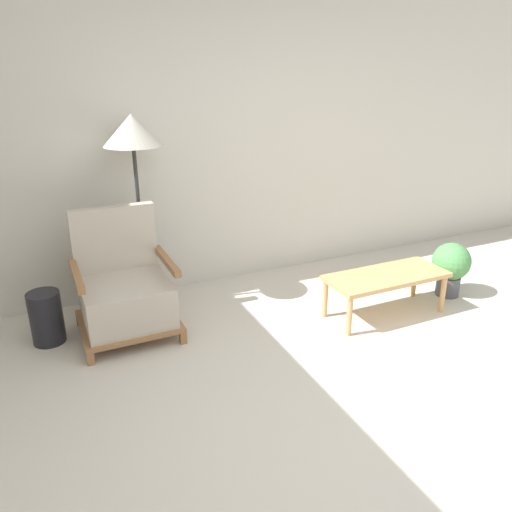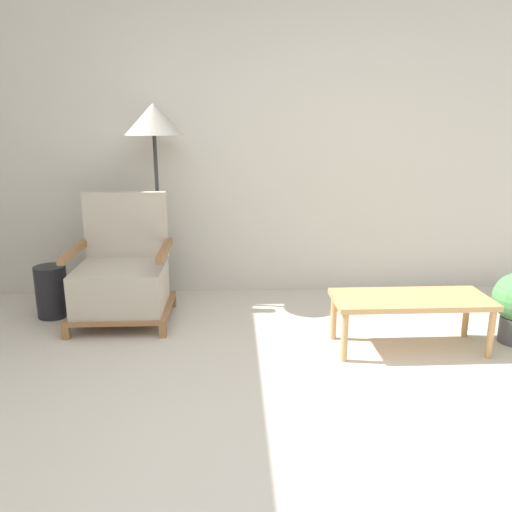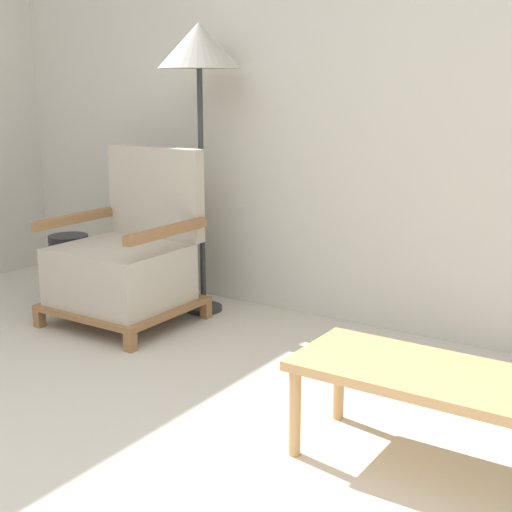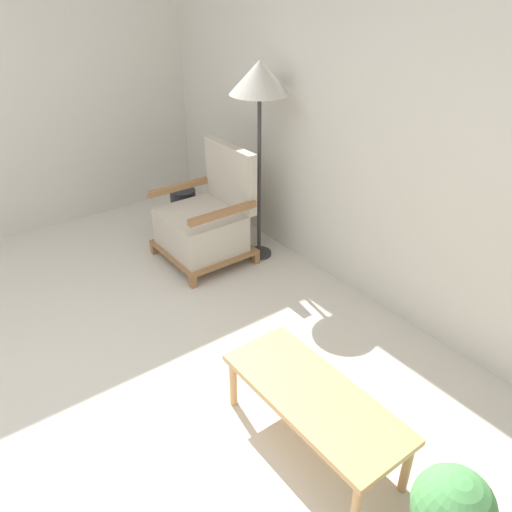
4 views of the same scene
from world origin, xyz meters
The scene contains 6 objects.
ground_plane centered at (0.00, 0.00, 0.00)m, with size 14.00×14.00×0.00m, color beige.
wall_back centered at (0.00, 2.53, 1.35)m, with size 8.00×0.06×2.70m.
armchair centered at (-1.10, 1.84, 0.34)m, with size 0.72×0.67×0.95m.
floor_lamp centered at (-0.86, 2.22, 1.44)m, with size 0.45×0.45×1.61m.
coffee_table centered at (0.90, 1.24, 0.32)m, with size 1.02×0.42×0.36m.
vase centered at (-1.67, 1.94, 0.20)m, with size 0.24×0.24×0.40m, color black.
Camera 2 is at (-0.27, -1.79, 1.45)m, focal length 35.00 mm.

